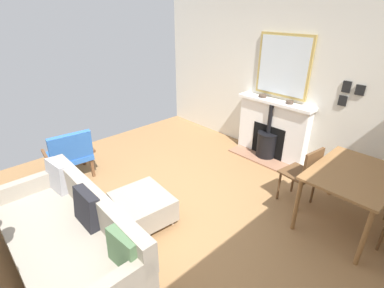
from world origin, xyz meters
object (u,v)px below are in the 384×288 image
Objects in this scene: sofa at (70,236)px; armchair_accent at (70,153)px; dining_table at (353,179)px; dining_chair_near_fireplace at (305,172)px; ottoman at (143,206)px; fireplace at (271,132)px; mantel_bowl_far at (290,102)px; mantel_bowl_near at (263,96)px.

sofa is 2.53× the size of armchair_accent.
dining_chair_near_fireplace reaches higher than dining_table.
ottoman is at bearing -44.22° from dining_table.
sofa reaches higher than dining_table.
mantel_bowl_far is (-0.02, 0.25, 0.61)m from fireplace.
dining_chair_near_fireplace is at bearing 146.45° from ottoman.
armchair_accent is (2.91, -1.42, -0.62)m from mantel_bowl_near.
sofa is 2.41× the size of dining_chair_near_fireplace.
fireplace is 11.47× the size of mantel_bowl_far.
fireplace is 1.88m from dining_table.
ottoman is 2.51m from dining_table.
dining_table is at bearing 91.09° from dining_chair_near_fireplace.
mantel_bowl_near reaches higher than armchair_accent.
mantel_bowl_near is at bearing -124.51° from dining_chair_near_fireplace.
dining_table reaches higher than ottoman.
armchair_accent is at bearing -26.01° from mantel_bowl_near.
fireplace is 9.77× the size of mantel_bowl_near.
ottoman is at bearing -179.57° from sofa.
mantel_bowl_far is 0.14× the size of armchair_accent.
ottoman is at bearing -7.12° from mantel_bowl_far.
sofa is at bearing -1.21° from fireplace.
mantel_bowl_near is 3.29m from armchair_accent.
dining_table is (-1.77, 1.72, 0.42)m from ottoman.
mantel_bowl_near is at bearing -115.69° from dining_table.
dining_chair_near_fireplace is at bearing 55.49° from mantel_bowl_near.
fireplace reaches higher than armchair_accent.
mantel_bowl_far reaches higher than armchair_accent.
dining_chair_near_fireplace is (0.93, 1.35, -0.55)m from mantel_bowl_near.
mantel_bowl_far is 0.14× the size of dining_chair_near_fireplace.
fireplace reaches higher than dining_table.
mantel_bowl_far is at bearing 90.00° from mantel_bowl_near.
armchair_accent is at bearing -82.05° from ottoman.
mantel_bowl_far is 0.10× the size of dining_table.
mantel_bowl_near is 1.72m from dining_chair_near_fireplace.
fireplace is 1.66× the size of armchair_accent.
dining_chair_near_fireplace is (0.93, 0.83, -0.56)m from mantel_bowl_far.
mantel_bowl_near is 0.07× the size of sofa.
dining_chair_near_fireplace is at bearing 125.65° from armchair_accent.
dining_chair_near_fireplace reaches higher than sofa.
dining_table is 0.57m from dining_chair_near_fireplace.
mantel_bowl_far is at bearing 93.55° from fireplace.
ottoman is (2.67, -0.08, -0.23)m from fireplace.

